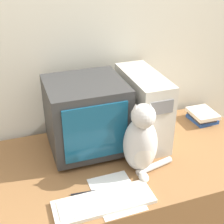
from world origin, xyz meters
TOP-DOWN VIEW (x-y plane):
  - wall_back at (0.00, 0.89)m, footprint 7.00×0.05m
  - desk at (0.00, 0.41)m, footprint 1.74×0.82m
  - crt_monitor at (-0.12, 0.57)m, footprint 0.42×0.40m
  - computer_tower at (0.22, 0.57)m, footprint 0.19×0.46m
  - keyboard at (-0.17, 0.11)m, footprint 0.48×0.16m
  - cat at (0.09, 0.29)m, footprint 0.29×0.24m
  - book_stack at (0.70, 0.63)m, footprint 0.16×0.20m
  - pen at (-0.24, 0.21)m, footprint 0.13×0.02m
  - paper_sheet at (-0.10, 0.15)m, footprint 0.22×0.30m

SIDE VIEW (x-z plane):
  - desk at x=0.00m, z-range 0.00..0.75m
  - paper_sheet at x=-0.10m, z-range 0.75..0.76m
  - pen at x=-0.24m, z-range 0.75..0.76m
  - keyboard at x=-0.17m, z-range 0.75..0.77m
  - book_stack at x=0.70m, z-range 0.75..0.82m
  - cat at x=0.09m, z-range 0.72..1.13m
  - computer_tower at x=0.22m, z-range 0.75..1.17m
  - crt_monitor at x=-0.12m, z-range 0.76..1.18m
  - wall_back at x=0.00m, z-range 0.00..2.50m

